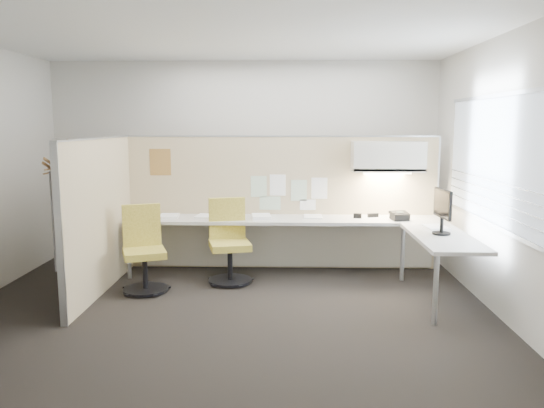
{
  "coord_description": "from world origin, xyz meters",
  "views": [
    {
      "loc": [
        0.63,
        -5.38,
        1.91
      ],
      "look_at": [
        0.45,
        0.8,
        0.98
      ],
      "focal_mm": 35.0,
      "sensor_mm": 36.0,
      "label": 1
    }
  ],
  "objects_px": {
    "chair_left": "(144,252)",
    "phone": "(399,216)",
    "chair_right": "(229,244)",
    "monitor": "(442,209)",
    "desk": "(311,230)"
  },
  "relations": [
    {
      "from": "chair_right",
      "to": "monitor",
      "type": "relative_size",
      "value": 2.04
    },
    {
      "from": "chair_left",
      "to": "monitor",
      "type": "bearing_deg",
      "value": -24.65
    },
    {
      "from": "desk",
      "to": "chair_right",
      "type": "bearing_deg",
      "value": -168.63
    },
    {
      "from": "chair_right",
      "to": "monitor",
      "type": "distance_m",
      "value": 2.52
    },
    {
      "from": "chair_left",
      "to": "chair_right",
      "type": "bearing_deg",
      "value": 1.27
    },
    {
      "from": "monitor",
      "to": "phone",
      "type": "bearing_deg",
      "value": 13.36
    },
    {
      "from": "chair_left",
      "to": "chair_right",
      "type": "height_order",
      "value": "chair_right"
    },
    {
      "from": "chair_right",
      "to": "monitor",
      "type": "bearing_deg",
      "value": -28.71
    },
    {
      "from": "desk",
      "to": "chair_left",
      "type": "distance_m",
      "value": 2.05
    },
    {
      "from": "chair_left",
      "to": "monitor",
      "type": "height_order",
      "value": "monitor"
    },
    {
      "from": "chair_left",
      "to": "phone",
      "type": "relative_size",
      "value": 4.07
    },
    {
      "from": "monitor",
      "to": "phone",
      "type": "height_order",
      "value": "monitor"
    },
    {
      "from": "chair_left",
      "to": "phone",
      "type": "xyz_separation_m",
      "value": [
        3.05,
        0.63,
        0.33
      ]
    },
    {
      "from": "desk",
      "to": "monitor",
      "type": "xyz_separation_m",
      "value": [
        1.37,
        -0.82,
        0.41
      ]
    },
    {
      "from": "desk",
      "to": "chair_right",
      "type": "distance_m",
      "value": 1.04
    }
  ]
}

